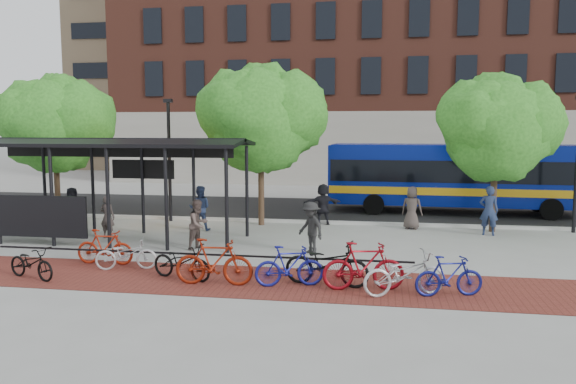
% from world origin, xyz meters
% --- Properties ---
extents(ground, '(160.00, 160.00, 0.00)m').
position_xyz_m(ground, '(0.00, 0.00, 0.00)').
color(ground, '#9E9E99').
rests_on(ground, ground).
extents(asphalt_street, '(160.00, 8.00, 0.01)m').
position_xyz_m(asphalt_street, '(0.00, 8.00, 0.01)').
color(asphalt_street, black).
rests_on(asphalt_street, ground).
extents(curb, '(160.00, 0.25, 0.12)m').
position_xyz_m(curb, '(0.00, 4.00, 0.06)').
color(curb, '#B7B7B2').
rests_on(curb, ground).
extents(brick_strip, '(24.00, 3.00, 0.01)m').
position_xyz_m(brick_strip, '(-2.00, -5.00, 0.00)').
color(brick_strip, maroon).
rests_on(brick_strip, ground).
extents(bike_rack_rail, '(12.00, 0.05, 0.95)m').
position_xyz_m(bike_rack_rail, '(-3.30, -4.10, 0.00)').
color(bike_rack_rail, black).
rests_on(bike_rack_rail, ground).
extents(building_brick, '(55.00, 14.00, 20.00)m').
position_xyz_m(building_brick, '(10.00, 26.00, 10.00)').
color(building_brick, brown).
rests_on(building_brick, ground).
extents(building_tower, '(22.00, 22.00, 30.00)m').
position_xyz_m(building_tower, '(-16.00, 40.00, 15.00)').
color(building_tower, '#7A664C').
rests_on(building_tower, ground).
extents(bus_shelter, '(10.60, 3.07, 3.60)m').
position_xyz_m(bus_shelter, '(-8.13, -0.48, 3.00)').
color(bus_shelter, black).
rests_on(bus_shelter, ground).
extents(tree_a, '(4.90, 4.00, 6.18)m').
position_xyz_m(tree_a, '(-11.91, 3.35, 4.24)').
color(tree_a, '#382619').
rests_on(tree_a, ground).
extents(tree_b, '(5.15, 4.20, 6.47)m').
position_xyz_m(tree_b, '(-2.90, 3.35, 4.46)').
color(tree_b, '#382619').
rests_on(tree_b, ground).
extents(tree_c, '(4.66, 3.80, 5.92)m').
position_xyz_m(tree_c, '(6.09, 3.35, 4.05)').
color(tree_c, '#382619').
rests_on(tree_c, ground).
extents(lamp_post_left, '(0.35, 0.20, 5.12)m').
position_xyz_m(lamp_post_left, '(-7.00, 3.60, 2.75)').
color(lamp_post_left, black).
rests_on(lamp_post_left, ground).
extents(bus, '(11.82, 3.13, 3.17)m').
position_xyz_m(bus, '(5.28, 7.85, 1.82)').
color(bus, navy).
rests_on(bus, ground).
extents(bike_0, '(1.76, 1.11, 0.87)m').
position_xyz_m(bike_0, '(-7.21, -5.72, 0.44)').
color(bike_0, black).
rests_on(bike_0, ground).
extents(bike_1, '(1.72, 0.49, 1.03)m').
position_xyz_m(bike_1, '(-6.07, -3.94, 0.52)').
color(bike_1, '#9F230E').
rests_on(bike_1, ground).
extents(bike_2, '(1.78, 1.05, 0.88)m').
position_xyz_m(bike_2, '(-5.20, -4.39, 0.44)').
color(bike_2, '#AFB0B2').
rests_on(bike_2, ground).
extents(bike_4, '(1.92, 1.16, 0.95)m').
position_xyz_m(bike_4, '(-3.31, -5.10, 0.48)').
color(bike_4, black).
rests_on(bike_4, ground).
extents(bike_5, '(2.02, 0.67, 1.20)m').
position_xyz_m(bike_5, '(-2.32, -5.49, 0.60)').
color(bike_5, maroon).
rests_on(bike_5, ground).
extents(bike_7, '(1.80, 0.94, 1.04)m').
position_xyz_m(bike_7, '(-0.43, -5.29, 0.52)').
color(bike_7, navy).
rests_on(bike_7, ground).
extents(bike_8, '(2.25, 1.06, 1.13)m').
position_xyz_m(bike_8, '(0.48, -5.06, 0.57)').
color(bike_8, black).
rests_on(bike_8, ground).
extents(bike_9, '(2.07, 0.91, 1.20)m').
position_xyz_m(bike_9, '(1.41, -5.33, 0.60)').
color(bike_9, maroon).
rests_on(bike_9, ground).
extents(bike_10, '(2.16, 1.40, 1.07)m').
position_xyz_m(bike_10, '(2.37, -5.60, 0.54)').
color(bike_10, '#AEAEB1').
rests_on(bike_10, ground).
extents(bike_11, '(1.70, 0.86, 0.98)m').
position_xyz_m(bike_11, '(3.40, -5.50, 0.49)').
color(bike_11, navy).
rests_on(bike_11, ground).
extents(pedestrian_0, '(0.99, 0.88, 1.70)m').
position_xyz_m(pedestrian_0, '(-9.72, 0.58, 0.85)').
color(pedestrian_0, black).
rests_on(pedestrian_0, ground).
extents(pedestrian_1, '(0.60, 0.43, 1.55)m').
position_xyz_m(pedestrian_1, '(-7.85, -0.31, 0.77)').
color(pedestrian_1, '#433835').
rests_on(pedestrian_1, ground).
extents(pedestrian_2, '(0.92, 0.76, 1.73)m').
position_xyz_m(pedestrian_2, '(-5.08, 1.71, 0.86)').
color(pedestrian_2, navy).
rests_on(pedestrian_2, ground).
extents(pedestrian_5, '(1.63, 0.96, 1.68)m').
position_xyz_m(pedestrian_5, '(-0.54, 3.80, 0.84)').
color(pedestrian_5, black).
rests_on(pedestrian_5, ground).
extents(pedestrian_6, '(0.94, 0.75, 1.68)m').
position_xyz_m(pedestrian_6, '(2.99, 3.35, 0.84)').
color(pedestrian_6, '#453B37').
rests_on(pedestrian_6, ground).
extents(pedestrian_7, '(0.74, 0.56, 1.83)m').
position_xyz_m(pedestrian_7, '(5.72, 2.54, 0.92)').
color(pedestrian_7, '#212D4E').
rests_on(pedestrian_7, ground).
extents(pedestrian_8, '(0.89, 0.98, 1.64)m').
position_xyz_m(pedestrian_8, '(-4.05, -1.50, 0.82)').
color(pedestrian_8, brown).
rests_on(pedestrian_8, ground).
extents(pedestrian_9, '(1.19, 1.17, 1.64)m').
position_xyz_m(pedestrian_9, '(-0.37, -1.50, 0.82)').
color(pedestrian_9, black).
rests_on(pedestrian_9, ground).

